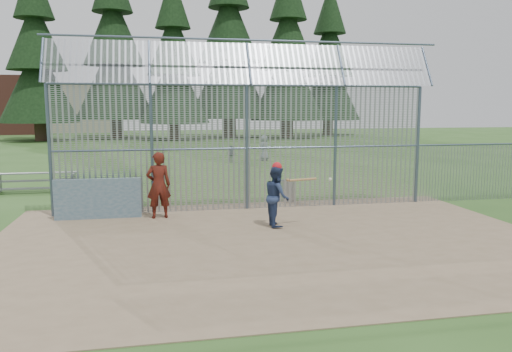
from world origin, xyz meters
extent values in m
plane|color=#2D511E|center=(0.00, 0.00, 0.00)|extent=(120.00, 120.00, 0.00)
cube|color=#756047|center=(0.00, -0.50, 0.01)|extent=(14.00, 10.00, 0.02)
cube|color=#38566B|center=(-4.60, 2.90, 0.62)|extent=(2.50, 0.12, 1.20)
imported|color=navy|center=(0.39, 0.99, 0.86)|extent=(0.65, 0.83, 1.68)
imported|color=maroon|center=(-2.83, 2.66, 1.01)|extent=(0.79, 0.57, 1.99)
imported|color=slate|center=(3.69, 17.90, 0.78)|extent=(0.90, 0.88, 1.56)
imported|color=slate|center=(1.52, 17.26, 0.51)|extent=(0.63, 0.56, 1.03)
sphere|color=red|center=(0.39, 0.99, 1.68)|extent=(0.27, 0.27, 0.27)
cylinder|color=#AA7F4C|center=(1.09, 0.84, 1.33)|extent=(0.84, 0.26, 0.07)
sphere|color=#AA7F4C|center=(0.66, 0.84, 1.33)|extent=(0.09, 0.09, 0.09)
sphere|color=white|center=(1.82, 0.65, 1.35)|extent=(0.09, 0.09, 0.09)
cylinder|color=gray|center=(1.66, 4.51, 0.35)|extent=(0.52, 0.52, 0.70)
cylinder|color=#9EA0A5|center=(1.66, 4.51, 0.72)|extent=(0.56, 0.56, 0.05)
sphere|color=#9EA0A5|center=(1.66, 4.51, 0.77)|extent=(0.10, 0.10, 0.10)
cube|color=gray|center=(-7.54, 8.02, 0.20)|extent=(3.00, 0.25, 0.05)
cube|color=slate|center=(-7.54, 8.37, 0.45)|extent=(3.00, 0.25, 0.05)
cube|color=gray|center=(-7.54, 8.72, 0.70)|extent=(3.00, 0.25, 0.05)
cube|color=slate|center=(-6.14, 8.37, 0.35)|extent=(0.06, 0.90, 0.70)
cylinder|color=#47566B|center=(-6.00, 3.50, 2.00)|extent=(0.10, 0.10, 4.00)
cylinder|color=#47566B|center=(-3.00, 3.50, 2.00)|extent=(0.10, 0.10, 4.00)
cylinder|color=#47566B|center=(0.00, 3.50, 2.00)|extent=(0.10, 0.10, 4.00)
cylinder|color=#47566B|center=(3.00, 3.50, 2.00)|extent=(0.10, 0.10, 4.00)
cylinder|color=#47566B|center=(6.00, 3.50, 2.00)|extent=(0.10, 0.10, 4.00)
cylinder|color=#47566B|center=(0.00, 3.50, 4.00)|extent=(12.00, 0.07, 0.07)
cylinder|color=#47566B|center=(0.00, 3.50, 2.00)|extent=(12.00, 0.06, 0.06)
cube|color=gray|center=(0.00, 3.50, 2.00)|extent=(12.00, 0.02, 4.00)
cube|color=gray|center=(0.00, 3.12, 4.65)|extent=(12.00, 0.77, 1.31)
cylinder|color=#47566B|center=(6.00, 3.50, 1.00)|extent=(0.08, 0.08, 2.00)
cylinder|color=#332319|center=(-14.00, 40.00, 1.53)|extent=(1.19, 1.19, 3.06)
cone|color=black|center=(-14.00, 40.00, 10.20)|extent=(7.48, 7.48, 13.94)
cylinder|color=#332319|center=(-7.00, 43.00, 1.71)|extent=(1.33, 1.33, 3.42)
cone|color=black|center=(-7.00, 43.00, 11.40)|extent=(8.36, 8.36, 15.58)
cylinder|color=#332319|center=(-1.00, 39.00, 1.44)|extent=(1.12, 1.12, 2.88)
cone|color=black|center=(-1.00, 39.00, 9.60)|extent=(7.04, 7.04, 13.12)
cylinder|color=#332319|center=(5.00, 42.00, 1.80)|extent=(1.40, 1.40, 3.60)
cone|color=black|center=(5.00, 42.00, 12.00)|extent=(8.80, 8.80, 16.40)
cylinder|color=#332319|center=(11.00, 40.00, 1.62)|extent=(1.26, 1.26, 3.24)
cone|color=black|center=(11.00, 40.00, 10.80)|extent=(7.92, 7.92, 14.76)
cylinder|color=#332319|center=(17.00, 44.00, 1.53)|extent=(1.19, 1.19, 3.06)
cone|color=black|center=(17.00, 44.00, 10.20)|extent=(7.48, 7.48, 13.94)
cube|color=#B2A58C|center=(-12.00, 58.00, 3.00)|extent=(8.00, 7.00, 6.00)
camera|label=1|loc=(-2.84, -12.27, 3.33)|focal=35.00mm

